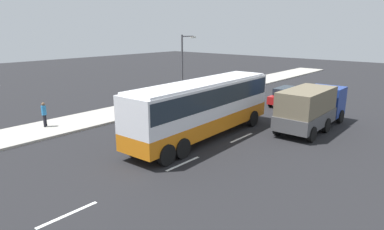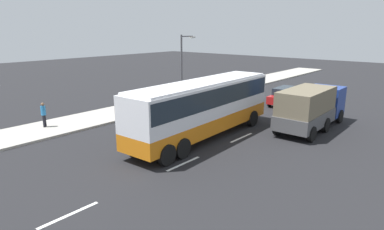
{
  "view_description": "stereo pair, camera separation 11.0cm",
  "coord_description": "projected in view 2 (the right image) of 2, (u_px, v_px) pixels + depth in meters",
  "views": [
    {
      "loc": [
        -15.9,
        -12.49,
        6.61
      ],
      "look_at": [
        -1.08,
        0.29,
        1.53
      ],
      "focal_mm": 31.02,
      "sensor_mm": 36.0,
      "label": 1
    },
    {
      "loc": [
        -15.97,
        -12.41,
        6.61
      ],
      "look_at": [
        -1.08,
        0.29,
        1.53
      ],
      "focal_mm": 31.02,
      "sensor_mm": 36.0,
      "label": 2
    }
  ],
  "objects": [
    {
      "name": "coach_bus",
      "position": [
        204.0,
        103.0,
        20.27
      ],
      "size": [
        11.77,
        3.01,
        3.57
      ],
      "rotation": [
        0.0,
        0.0,
        0.04
      ],
      "color": "orange",
      "rests_on": "ground_plane"
    },
    {
      "name": "cargo_truck",
      "position": [
        311.0,
        106.0,
        22.33
      ],
      "size": [
        7.29,
        2.58,
        2.87
      ],
      "rotation": [
        0.0,
        0.0,
        0.01
      ],
      "color": "navy",
      "rests_on": "ground_plane"
    },
    {
      "name": "sidewalk_curb",
      "position": [
        119.0,
        112.0,
        26.81
      ],
      "size": [
        80.0,
        4.0,
        0.15
      ],
      "primitive_type": "cube",
      "color": "#A8A399",
      "rests_on": "ground_plane"
    },
    {
      "name": "car_red_compact",
      "position": [
        286.0,
        95.0,
        29.81
      ],
      "size": [
        4.84,
        2.02,
        1.57
      ],
      "rotation": [
        0.0,
        0.0,
        0.05
      ],
      "color": "#B21919",
      "rests_on": "ground_plane"
    },
    {
      "name": "street_lamp",
      "position": [
        183.0,
        64.0,
        29.32
      ],
      "size": [
        1.82,
        0.24,
        6.0
      ],
      "color": "#47474C",
      "rests_on": "sidewalk_curb"
    },
    {
      "name": "ground_plane",
      "position": [
        206.0,
        136.0,
        21.21
      ],
      "size": [
        120.0,
        120.0,
        0.0
      ],
      "primitive_type": "plane",
      "color": "black"
    },
    {
      "name": "pedestrian_near_curb",
      "position": [
        44.0,
        113.0,
        22.36
      ],
      "size": [
        0.32,
        0.32,
        1.69
      ],
      "rotation": [
        0.0,
        0.0,
        5.3
      ],
      "color": "black",
      "rests_on": "sidewalk_curb"
    },
    {
      "name": "lane_centreline",
      "position": [
        221.0,
        147.0,
        19.17
      ],
      "size": [
        33.54,
        0.16,
        0.01
      ],
      "color": "white",
      "rests_on": "ground_plane"
    }
  ]
}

